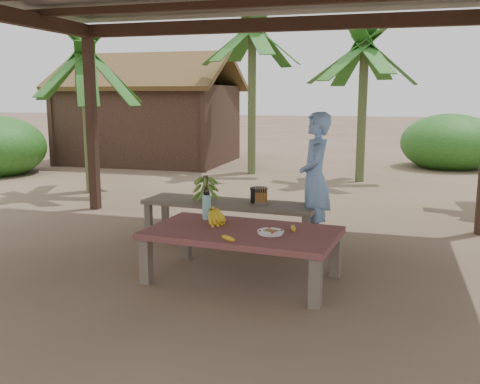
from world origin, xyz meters
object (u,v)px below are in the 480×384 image
(cooking_pot, at_px, (259,195))
(woman, at_px, (315,178))
(work_table, at_px, (242,236))
(bench, at_px, (230,206))
(plate, at_px, (271,232))
(water_flask, at_px, (207,206))
(ripe_banana_bunch, at_px, (211,216))

(cooking_pot, bearing_deg, woman, -1.33)
(work_table, xyz_separation_m, bench, (-0.59, 1.49, -0.04))
(work_table, distance_m, plate, 0.32)
(woman, bearing_deg, work_table, -27.96)
(work_table, height_order, woman, woman)
(plate, bearing_deg, work_table, 164.52)
(work_table, relative_size, cooking_pot, 8.91)
(water_flask, bearing_deg, cooking_pot, 78.16)
(bench, relative_size, plate, 9.11)
(ripe_banana_bunch, xyz_separation_m, woman, (0.84, 1.40, 0.20))
(ripe_banana_bunch, relative_size, water_flask, 0.86)
(ripe_banana_bunch, bearing_deg, woman, 58.96)
(work_table, height_order, plate, plate)
(work_table, xyz_separation_m, cooking_pot, (-0.22, 1.55, 0.10))
(work_table, distance_m, ripe_banana_bunch, 0.42)
(plate, bearing_deg, cooking_pot, 107.64)
(plate, distance_m, cooking_pot, 1.72)
(bench, relative_size, ripe_banana_bunch, 7.92)
(ripe_banana_bunch, xyz_separation_m, water_flask, (-0.11, 0.20, 0.05))
(ripe_banana_bunch, distance_m, plate, 0.70)
(work_table, relative_size, bench, 0.84)
(ripe_banana_bunch, relative_size, plate, 1.15)
(work_table, distance_m, cooking_pot, 1.57)
(bench, xyz_separation_m, cooking_pot, (0.36, 0.06, 0.15))
(bench, xyz_separation_m, plate, (0.88, -1.58, 0.12))
(work_table, distance_m, woman, 1.65)
(work_table, xyz_separation_m, woman, (0.47, 1.54, 0.35))
(woman, bearing_deg, bench, -98.55)
(plate, xyz_separation_m, woman, (0.18, 1.62, 0.27))
(bench, distance_m, ripe_banana_bunch, 1.39)
(work_table, distance_m, water_flask, 0.62)
(ripe_banana_bunch, height_order, water_flask, water_flask)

